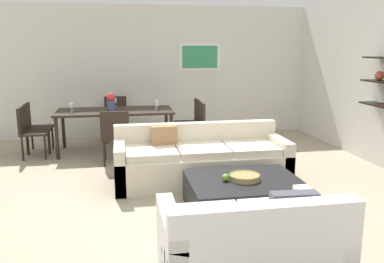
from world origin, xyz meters
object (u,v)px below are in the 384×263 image
at_px(loveseat_white, 251,245).
at_px(dining_chair_foot, 115,134).
at_px(apple_on_coffee_table, 226,178).
at_px(decorative_bowl, 245,177).
at_px(dining_chair_right_near, 196,123).
at_px(dining_chair_left_near, 29,129).
at_px(sofa_beige, 200,161).
at_px(dining_chair_head, 116,116).
at_px(wine_glass_right_near, 157,104).
at_px(dining_table, 115,114).
at_px(wine_glass_head, 115,101).
at_px(coffee_table, 244,195).
at_px(dining_chair_left_far, 34,124).
at_px(dining_chair_right_far, 192,119).
at_px(centerpiece_vase, 111,101).
at_px(wine_glass_right_far, 156,101).
at_px(wine_glass_left_near, 71,106).
at_px(wine_glass_left_far, 72,104).

relative_size(loveseat_white, dining_chair_foot, 1.61).
distance_m(loveseat_white, apple_on_coffee_table, 1.33).
bearing_deg(decorative_bowl, dining_chair_right_near, 90.45).
height_order(apple_on_coffee_table, dining_chair_left_near, dining_chair_left_near).
xyz_separation_m(apple_on_coffee_table, dining_chair_foot, (-1.23, 2.19, 0.08)).
xyz_separation_m(sofa_beige, apple_on_coffee_table, (0.06, -1.13, 0.13)).
relative_size(apple_on_coffee_table, dining_chair_head, 0.10).
bearing_deg(wine_glass_right_near, dining_table, 171.15).
height_order(dining_chair_foot, wine_glass_head, wine_glass_head).
bearing_deg(sofa_beige, dining_chair_right_near, 81.48).
relative_size(apple_on_coffee_table, dining_chair_left_near, 0.10).
xyz_separation_m(coffee_table, dining_chair_right_near, (-0.03, 2.84, 0.31)).
bearing_deg(decorative_bowl, dining_chair_left_near, 135.31).
xyz_separation_m(dining_table, dining_chair_left_far, (-1.43, 0.21, -0.18)).
bearing_deg(coffee_table, dining_chair_right_far, 90.49).
bearing_deg(dining_table, wine_glass_head, 90.00).
bearing_deg(apple_on_coffee_table, dining_chair_right_far, 86.50).
bearing_deg(centerpiece_vase, dining_chair_head, 85.58).
bearing_deg(decorative_bowl, wine_glass_right_far, 102.67).
xyz_separation_m(dining_chair_foot, wine_glass_head, (-0.00, 1.28, 0.36)).
height_order(loveseat_white, dining_chair_right_near, dining_chair_right_near).
height_order(dining_chair_left_near, dining_chair_right_far, same).
xyz_separation_m(decorative_bowl, dining_chair_foot, (-1.45, 2.19, 0.09)).
bearing_deg(wine_glass_right_near, coffee_table, -76.21).
relative_size(dining_chair_left_far, wine_glass_left_near, 5.56).
relative_size(decorative_bowl, wine_glass_head, 2.11).
bearing_deg(apple_on_coffee_table, wine_glass_head, 109.51).
bearing_deg(coffee_table, apple_on_coffee_table, -174.75).
distance_m(dining_chair_left_far, wine_glass_left_far, 0.79).
relative_size(wine_glass_right_near, centerpiece_vase, 0.52).
bearing_deg(dining_chair_left_near, dining_table, 8.32).
bearing_deg(loveseat_white, wine_glass_right_near, 94.67).
xyz_separation_m(sofa_beige, wine_glass_right_far, (-0.43, 2.05, 0.59)).
height_order(wine_glass_right_near, centerpiece_vase, centerpiece_vase).
xyz_separation_m(loveseat_white, centerpiece_vase, (-1.15, 4.40, 0.62)).
relative_size(wine_glass_left_near, centerpiece_vase, 0.51).
relative_size(decorative_bowl, dining_chair_right_near, 0.40).
bearing_deg(apple_on_coffee_table, dining_chair_left_far, 129.08).
bearing_deg(decorative_bowl, wine_glass_left_near, 126.65).
bearing_deg(dining_chair_head, decorative_bowl, -69.72).
relative_size(dining_chair_right_near, wine_glass_right_near, 5.48).
xyz_separation_m(dining_chair_left_near, dining_chair_right_far, (2.86, 0.42, 0.00)).
height_order(dining_chair_head, centerpiece_vase, centerpiece_vase).
height_order(dining_chair_right_near, dining_chair_right_far, same).
xyz_separation_m(dining_chair_left_near, wine_glass_right_far, (2.17, 0.32, 0.38)).
bearing_deg(dining_chair_left_far, centerpiece_vase, -8.17).
bearing_deg(dining_chair_right_far, wine_glass_right_far, -172.25).
xyz_separation_m(dining_chair_left_far, wine_glass_left_far, (0.69, -0.09, 0.36)).
bearing_deg(dining_chair_left_far, sofa_beige, -39.45).
bearing_deg(dining_chair_right_near, wine_glass_left_near, 177.52).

